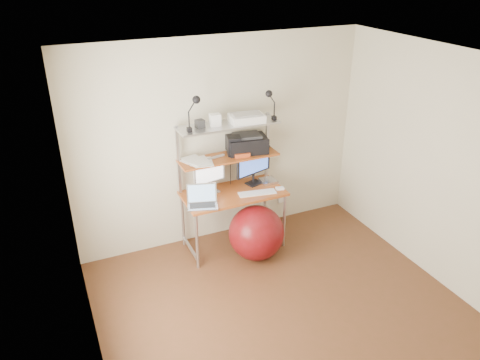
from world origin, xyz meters
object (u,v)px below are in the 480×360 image
(laptop, at_px, (202,201))
(exercise_ball, at_px, (256,233))
(printer, at_px, (247,143))
(monitor_silver, at_px, (209,173))
(monitor_black, at_px, (254,164))

(laptop, xyz_separation_m, exercise_ball, (0.59, -0.20, -0.46))
(laptop, bearing_deg, printer, 40.94)
(printer, relative_size, exercise_ball, 0.77)
(exercise_ball, bearing_deg, printer, 78.31)
(monitor_silver, distance_m, laptop, 0.38)
(laptop, bearing_deg, exercise_ball, -1.79)
(monitor_silver, height_order, printer, printer)
(laptop, distance_m, printer, 0.89)
(monitor_silver, relative_size, laptop, 1.16)
(monitor_silver, bearing_deg, exercise_ball, -61.22)
(laptop, height_order, exercise_ball, laptop)
(monitor_silver, height_order, exercise_ball, monitor_silver)
(printer, height_order, exercise_ball, printer)
(laptop, relative_size, exercise_ball, 0.61)
(monitor_black, distance_m, exercise_ball, 0.83)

